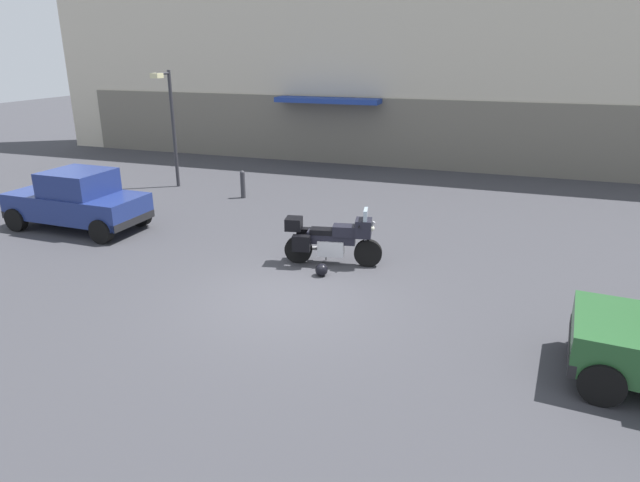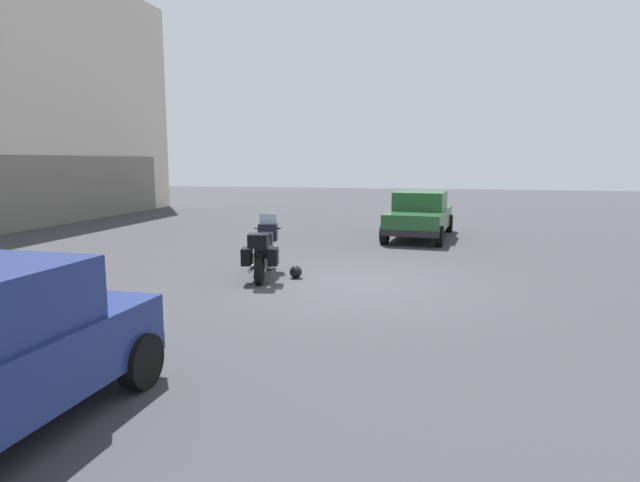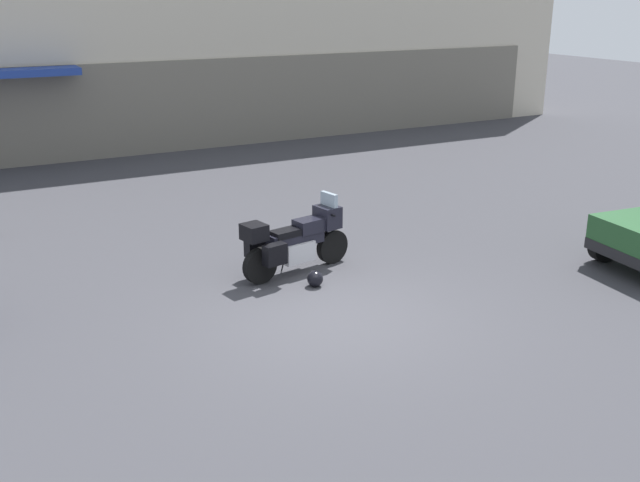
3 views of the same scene
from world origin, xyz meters
name	(u,v)px [view 1 (image 1 of 3)]	position (x,y,z in m)	size (l,w,h in m)	color
ground_plane	(289,298)	(0.00, 0.00, 0.00)	(80.00, 80.00, 0.00)	#38383D
building_facade_rear	(422,33)	(0.00, 14.57, 5.31)	(34.26, 3.40, 10.72)	beige
motorcycle	(331,239)	(0.24, 2.02, 0.62)	(2.25, 0.96, 1.36)	black
helmet	(321,270)	(0.25, 1.30, 0.14)	(0.28, 0.28, 0.28)	black
car_hatchback_near	(78,200)	(-7.17, 2.31, 0.81)	(3.92, 1.88, 1.64)	navy
streetlamp_curbside	(170,116)	(-7.35, 7.31, 2.51)	(0.28, 0.94, 4.04)	#2D2D33
bollard_curbside	(243,183)	(-4.39, 6.78, 0.49)	(0.16, 0.16, 0.93)	#333338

